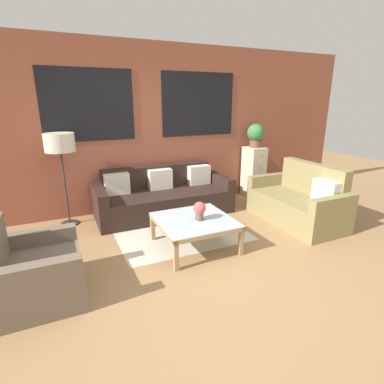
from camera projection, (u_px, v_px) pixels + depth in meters
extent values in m
plane|color=#9E754C|center=(214.00, 269.00, 3.47)|extent=(16.00, 16.00, 0.00)
cube|color=brown|center=(148.00, 129.00, 5.17)|extent=(8.40, 0.08, 2.80)
cube|color=black|center=(88.00, 105.00, 4.64)|extent=(1.40, 0.01, 1.10)
cube|color=black|center=(199.00, 104.00, 5.39)|extent=(1.40, 0.01, 1.10)
cube|color=beige|center=(178.00, 230.00, 4.52)|extent=(1.83, 1.57, 0.00)
cube|color=black|center=(166.00, 204.00, 5.02)|extent=(1.95, 0.72, 0.40)
cube|color=black|center=(158.00, 187.00, 5.35)|extent=(1.95, 0.16, 0.78)
cube|color=black|center=(101.00, 207.00, 4.65)|extent=(0.16, 0.88, 0.58)
cube|color=black|center=(219.00, 190.00, 5.48)|extent=(0.16, 0.88, 0.58)
cube|color=silver|center=(117.00, 184.00, 4.86)|extent=(0.40, 0.16, 0.34)
cube|color=silver|center=(160.00, 179.00, 5.16)|extent=(0.40, 0.16, 0.34)
cube|color=silver|center=(199.00, 175.00, 5.45)|extent=(0.40, 0.16, 0.34)
cube|color=olive|center=(291.00, 210.00, 4.75)|extent=(0.64, 1.26, 0.42)
cube|color=olive|center=(312.00, 192.00, 4.84)|extent=(0.16, 1.26, 0.92)
cube|color=olive|center=(268.00, 191.00, 5.36)|extent=(0.80, 0.14, 0.62)
cube|color=olive|center=(332.00, 218.00, 4.15)|extent=(0.80, 0.14, 0.62)
cube|color=silver|center=(326.00, 192.00, 4.38)|extent=(0.16, 0.40, 0.34)
cube|color=#6B5B4C|center=(48.00, 277.00, 2.96)|extent=(0.64, 0.61, 0.40)
cube|color=#6B5B4C|center=(36.00, 293.00, 2.58)|extent=(0.80, 0.14, 0.56)
cube|color=#6B5B4C|center=(39.00, 254.00, 3.24)|extent=(0.80, 0.14, 0.56)
cube|color=silver|center=(195.00, 219.00, 3.89)|extent=(0.95, 0.95, 0.01)
cube|color=tan|center=(211.00, 235.00, 3.51)|extent=(0.95, 0.05, 0.05)
cube|color=tan|center=(181.00, 211.00, 4.29)|extent=(0.95, 0.05, 0.05)
cube|color=tan|center=(162.00, 228.00, 3.72)|extent=(0.05, 0.95, 0.05)
cube|color=tan|center=(225.00, 216.00, 4.08)|extent=(0.05, 0.95, 0.05)
cube|color=tan|center=(176.00, 255.00, 3.39)|extent=(0.06, 0.05, 0.39)
cube|color=tan|center=(241.00, 241.00, 3.74)|extent=(0.05, 0.05, 0.39)
cube|color=tan|center=(153.00, 227.00, 4.15)|extent=(0.06, 0.06, 0.39)
cube|color=tan|center=(209.00, 217.00, 4.50)|extent=(0.05, 0.06, 0.39)
cylinder|color=#2D2D2D|center=(70.00, 223.00, 4.74)|extent=(0.28, 0.28, 0.02)
cylinder|color=#2D2D2D|center=(65.00, 188.00, 4.57)|extent=(0.03, 0.03, 1.13)
cylinder|color=beige|center=(59.00, 142.00, 4.36)|extent=(0.43, 0.43, 0.27)
cube|color=beige|center=(253.00, 172.00, 6.02)|extent=(0.33, 0.41, 0.99)
sphere|color=#38332D|center=(261.00, 155.00, 5.73)|extent=(0.02, 0.02, 0.02)
sphere|color=#38332D|center=(260.00, 168.00, 5.80)|extent=(0.02, 0.02, 0.02)
sphere|color=#38332D|center=(259.00, 180.00, 5.87)|extent=(0.02, 0.02, 0.02)
sphere|color=#38332D|center=(259.00, 192.00, 5.94)|extent=(0.02, 0.02, 0.02)
cylinder|color=brown|center=(255.00, 144.00, 5.85)|extent=(0.22, 0.22, 0.14)
sphere|color=#387A3D|center=(256.00, 133.00, 5.79)|extent=(0.34, 0.34, 0.34)
cylinder|color=brown|center=(200.00, 216.00, 3.85)|extent=(0.11, 0.11, 0.10)
sphere|color=#CC4C4C|center=(200.00, 208.00, 3.82)|extent=(0.16, 0.16, 0.16)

